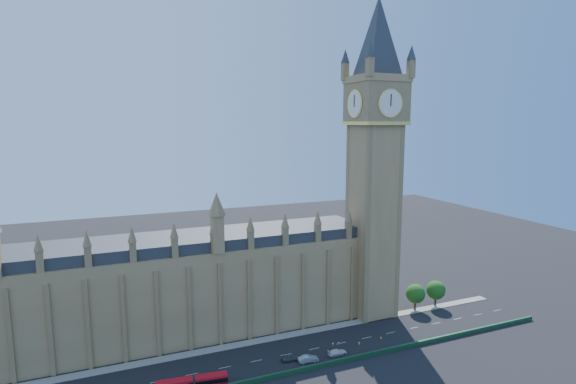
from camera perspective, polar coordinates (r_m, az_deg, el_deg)
name	(u,v)px	position (r m, az deg, el deg)	size (l,w,h in m)	color
ground	(271,358)	(120.72, -2.13, -20.28)	(400.00, 400.00, 0.00)	black
palace_westminster	(157,289)	(129.65, -16.33, -11.79)	(120.00, 20.00, 28.00)	olive
elizabeth_tower	(375,137)	(135.32, 11.00, 6.90)	(20.59, 20.59, 105.00)	olive
bridge_parapet	(285,374)	(113.14, -0.44, -22.08)	(160.00, 0.60, 1.20)	#1E4C2D
kerb_north	(259,341)	(128.60, -3.67, -18.32)	(160.00, 3.00, 0.16)	gray
tree_east_near	(416,293)	(150.14, 15.94, -12.24)	(6.00, 6.00, 8.50)	#382619
tree_east_far	(436,290)	(154.98, 18.31, -11.67)	(6.00, 6.00, 8.50)	#382619
red_bus	(192,383)	(110.40, -12.11, -22.65)	(15.87, 4.05, 2.67)	red
car_grey	(290,358)	(119.01, 0.26, -20.34)	(1.70, 4.24, 1.44)	#45494E
car_silver	(308,359)	(118.61, 2.60, -20.40)	(1.75, 5.00, 1.65)	#9A9BA1
car_white	(337,352)	(122.12, 6.29, -19.58)	(2.04, 5.02, 1.46)	silver
cone_a	(333,344)	(126.80, 5.72, -18.62)	(0.53, 0.53, 0.73)	black
cone_b	(381,338)	(131.66, 11.74, -17.67)	(0.57, 0.57, 0.77)	black
cone_c	(338,343)	(127.37, 6.42, -18.51)	(0.48, 0.48, 0.70)	black
cone_d	(359,343)	(127.83, 9.01, -18.44)	(0.57, 0.57, 0.78)	black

